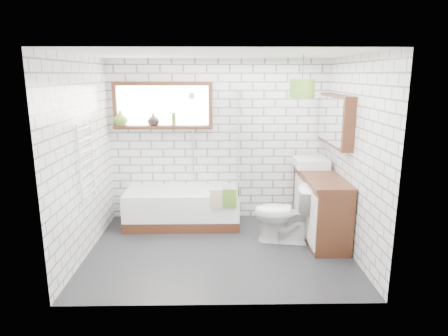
{
  "coord_description": "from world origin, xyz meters",
  "views": [
    {
      "loc": [
        -0.02,
        -4.9,
        2.27
      ],
      "look_at": [
        0.07,
        0.25,
        1.05
      ],
      "focal_mm": 32.0,
      "sensor_mm": 36.0,
      "label": 1
    }
  ],
  "objects_px": {
    "vanity": "(320,204)",
    "toilet": "(283,213)",
    "bathtub": "(183,207)",
    "basin": "(311,163)",
    "pendant": "(302,88)"
  },
  "relations": [
    {
      "from": "basin",
      "to": "toilet",
      "type": "xyz_separation_m",
      "value": [
        -0.5,
        -0.62,
        -0.57
      ]
    },
    {
      "from": "bathtub",
      "to": "pendant",
      "type": "relative_size",
      "value": 5.53
    },
    {
      "from": "toilet",
      "to": "pendant",
      "type": "height_order",
      "value": "pendant"
    },
    {
      "from": "bathtub",
      "to": "basin",
      "type": "distance_m",
      "value": 2.06
    },
    {
      "from": "vanity",
      "to": "basin",
      "type": "distance_m",
      "value": 0.66
    },
    {
      "from": "pendant",
      "to": "basin",
      "type": "bearing_deg",
      "value": 66.44
    },
    {
      "from": "vanity",
      "to": "toilet",
      "type": "relative_size",
      "value": 1.96
    },
    {
      "from": "toilet",
      "to": "basin",
      "type": "bearing_deg",
      "value": 150.54
    },
    {
      "from": "basin",
      "to": "pendant",
      "type": "bearing_deg",
      "value": -113.56
    },
    {
      "from": "vanity",
      "to": "toilet",
      "type": "distance_m",
      "value": 0.61
    },
    {
      "from": "vanity",
      "to": "toilet",
      "type": "height_order",
      "value": "vanity"
    },
    {
      "from": "vanity",
      "to": "basin",
      "type": "xyz_separation_m",
      "value": [
        -0.06,
        0.39,
        0.52
      ]
    },
    {
      "from": "vanity",
      "to": "basin",
      "type": "relative_size",
      "value": 3.31
    },
    {
      "from": "toilet",
      "to": "pendant",
      "type": "distance_m",
      "value": 1.71
    },
    {
      "from": "vanity",
      "to": "pendant",
      "type": "relative_size",
      "value": 5.13
    }
  ]
}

